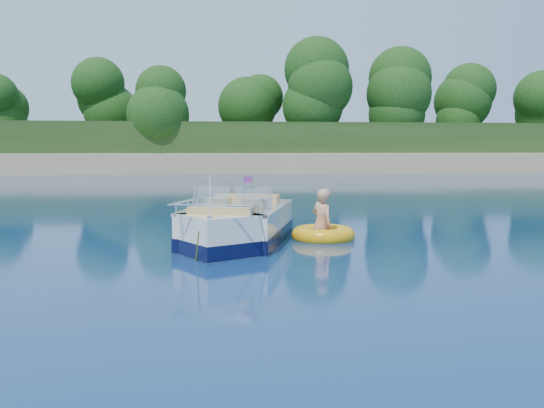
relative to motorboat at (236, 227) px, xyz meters
The scene contains 6 objects.
ground 3.59m from the motorboat, 29.37° to the right, with size 160.00×160.00×0.00m, color #0A1E4A.
shoreline 62.10m from the motorboat, 87.13° to the left, with size 170.00×59.00×6.00m.
treeline 39.73m from the motorboat, 85.41° to the left, with size 150.00×7.12×8.19m.
motorboat is the anchor object (origin of this frame).
tow_tube 2.03m from the motorboat, 10.89° to the left, with size 1.58×1.58×0.38m.
boy 1.97m from the motorboat, ahead, with size 0.60×0.39×1.64m, color tan.
Camera 1 is at (-3.88, -11.02, 2.07)m, focal length 40.00 mm.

